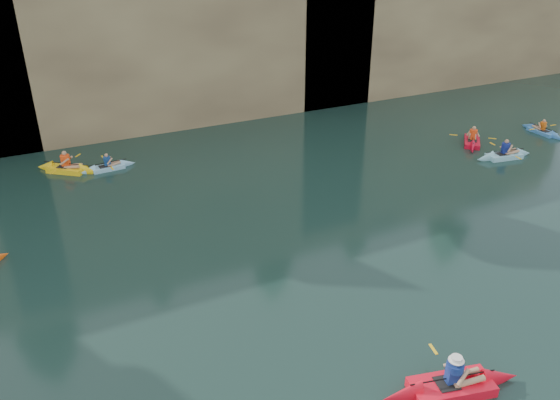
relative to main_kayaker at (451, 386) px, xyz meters
name	(u,v)px	position (x,y,z in m)	size (l,w,h in m)	color
ground	(391,364)	(-0.80, 1.48, -0.19)	(160.00, 160.00, 0.00)	black
cliff	(126,8)	(-0.80, 31.48, 5.81)	(70.00, 16.00, 12.00)	tan
cliff_slab_center	(190,27)	(1.20, 24.08, 5.51)	(24.00, 2.40, 11.40)	tan
cliff_slab_east	(454,18)	(21.20, 24.08, 4.73)	(26.00, 2.40, 9.84)	tan
sea_cave_center	(95,113)	(-4.80, 23.43, 1.41)	(3.50, 1.00, 3.20)	black
sea_cave_east	(314,74)	(9.20, 23.43, 2.06)	(5.00, 1.00, 4.50)	black
main_kayaker	(451,386)	(0.00, 0.00, 0.00)	(3.91, 2.52, 1.42)	red
kayaker_ltblue_near	(504,155)	(13.67, 11.17, -0.03)	(3.32, 2.49, 1.28)	#87CDE3
kayaker_red_far	(472,141)	(13.73, 13.53, -0.03)	(2.90, 3.03, 1.26)	red
kayaker_yellow	(67,169)	(-7.01, 19.44, -0.02)	(3.05, 2.66, 1.34)	yellow
kayaker_ltblue_mid	(108,167)	(-5.15, 18.82, -0.06)	(2.81, 2.10, 1.05)	#8BCAE9
kayaker_blue_east	(542,131)	(18.67, 13.02, -0.06)	(2.11, 2.98, 1.05)	#3F87D8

